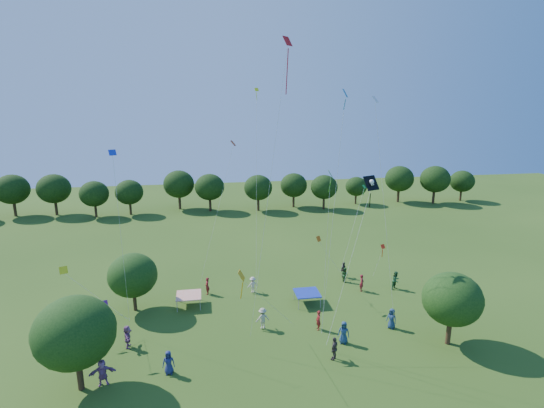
{
  "coord_description": "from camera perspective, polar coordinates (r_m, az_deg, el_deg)",
  "views": [
    {
      "loc": [
        -4.69,
        -14.52,
        18.09
      ],
      "look_at": [
        0.0,
        14.0,
        11.0
      ],
      "focal_mm": 28.0,
      "sensor_mm": 36.0,
      "label": 1
    }
  ],
  "objects": [
    {
      "name": "small_kite_2",
      "position": [
        40.5,
        -2.1,
        7.38
      ],
      "size": [
        1.32,
        7.19,
        17.96
      ],
      "color": "#EBF515"
    },
    {
      "name": "small_kite_11",
      "position": [
        28.48,
        7.65,
        -0.06
      ],
      "size": [
        0.45,
        1.24,
        12.37
      ],
      "color": "#2F7C16"
    },
    {
      "name": "pirate_kite",
      "position": [
        32.8,
        13.13,
        2.44
      ],
      "size": [
        5.11,
        4.73,
        11.22
      ],
      "color": "black"
    },
    {
      "name": "small_kite_10",
      "position": [
        36.41,
        -25.39,
        -8.78
      ],
      "size": [
        5.05,
        1.29,
        4.41
      ],
      "color": "yellow"
    },
    {
      "name": "crowd_person_13",
      "position": [
        42.74,
        11.98,
        -10.33
      ],
      "size": [
        0.63,
        0.74,
        1.69
      ],
      "primitive_type": "imported",
      "rotation": [
        0.0,
        0.0,
        1.16
      ],
      "color": "maroon",
      "rests_on": "ground"
    },
    {
      "name": "red_high_kite",
      "position": [
        29.42,
        1.21,
        14.0
      ],
      "size": [
        3.27,
        1.82,
        20.9
      ],
      "color": "red"
    },
    {
      "name": "small_kite_3",
      "position": [
        45.42,
        11.71,
        0.09
      ],
      "size": [
        3.79,
        3.97,
        8.07
      ],
      "color": "#18862C"
    },
    {
      "name": "crowd_person_9",
      "position": [
        35.59,
        -1.27,
        -15.12
      ],
      "size": [
        1.24,
        0.72,
        1.79
      ],
      "primitive_type": "imported",
      "rotation": [
        0.0,
        0.0,
        3.32
      ],
      "color": "#A49E83",
      "rests_on": "ground"
    },
    {
      "name": "crowd_person_7",
      "position": [
        35.66,
        6.24,
        -15.28
      ],
      "size": [
        0.43,
        0.63,
        1.63
      ],
      "primitive_type": "imported",
      "rotation": [
        0.0,
        0.0,
        4.77
      ],
      "color": "maroon",
      "rests_on": "ground"
    },
    {
      "name": "crowd_person_4",
      "position": [
        45.47,
        9.57,
        -8.71
      ],
      "size": [
        1.03,
        1.0,
        1.68
      ],
      "primitive_type": "imported",
      "rotation": [
        0.0,
        0.0,
        0.75
      ],
      "color": "#3C3730",
      "rests_on": "ground"
    },
    {
      "name": "small_kite_5",
      "position": [
        33.09,
        -21.41,
        -12.68
      ],
      "size": [
        1.42,
        3.14,
        3.1
      ],
      "color": "#741892"
    },
    {
      "name": "small_kite_7",
      "position": [
        28.82,
        9.12,
        7.54
      ],
      "size": [
        1.35,
        0.69,
        17.5
      ],
      "color": "#0B69A5"
    },
    {
      "name": "small_kite_6",
      "position": [
        31.07,
        14.34,
        5.98
      ],
      "size": [
        2.95,
        0.65,
        17.07
      ],
      "color": "silver"
    },
    {
      "name": "small_kite_8",
      "position": [
        41.22,
        14.54,
        -6.14
      ],
      "size": [
        0.48,
        1.57,
        3.74
      ],
      "color": "red"
    },
    {
      "name": "crowd_person_11",
      "position": [
        34.95,
        -18.85,
        -16.52
      ],
      "size": [
        0.73,
        1.69,
        1.76
      ],
      "primitive_type": "imported",
      "rotation": [
        0.0,
        0.0,
        1.66
      ],
      "color": "#894F81",
      "rests_on": "ground"
    },
    {
      "name": "near_tree_west",
      "position": [
        30.15,
        -25.0,
        -15.38
      ],
      "size": [
        5.02,
        5.02,
        6.31
      ],
      "color": "#422B19",
      "rests_on": "ground"
    },
    {
      "name": "small_kite_9",
      "position": [
        38.91,
        6.76,
        -5.43
      ],
      "size": [
        3.5,
        2.67,
        4.96
      ],
      "color": "#DB590B"
    },
    {
      "name": "crowd_person_0",
      "position": [
        31.39,
        -13.74,
        -19.99
      ],
      "size": [
        0.85,
        0.48,
        1.69
      ],
      "primitive_type": "imported",
      "rotation": [
        0.0,
        0.0,
        -0.04
      ],
      "color": "navy",
      "rests_on": "ground"
    },
    {
      "name": "small_kite_0",
      "position": [
        41.88,
        -5.91,
        5.27
      ],
      "size": [
        3.99,
        4.24,
        12.95
      ],
      "color": "#DF3E0D"
    },
    {
      "name": "small_kite_4",
      "position": [
        33.4,
        -20.19,
        1.53
      ],
      "size": [
        0.63,
        1.08,
        13.29
      ],
      "color": "#122EBC"
    },
    {
      "name": "near_tree_north",
      "position": [
        39.21,
        -18.23,
        -9.08
      ],
      "size": [
        4.24,
        4.24,
        5.23
      ],
      "color": "#422B19",
      "rests_on": "ground"
    },
    {
      "name": "crowd_person_1",
      "position": [
        41.68,
        -8.7,
        -10.84
      ],
      "size": [
        0.47,
        0.66,
        1.68
      ],
      "primitive_type": "imported",
      "rotation": [
        0.0,
        0.0,
        4.61
      ],
      "color": "maroon",
      "rests_on": "ground"
    },
    {
      "name": "treeline",
      "position": [
        71.39,
        -6.79,
        2.38
      ],
      "size": [
        88.01,
        8.77,
        6.77
      ],
      "color": "#422B19",
      "rests_on": "ground"
    },
    {
      "name": "crowd_person_5",
      "position": [
        31.6,
        -21.84,
        -20.27
      ],
      "size": [
        1.77,
        0.91,
        1.8
      ],
      "primitive_type": "imported",
      "rotation": [
        0.0,
        0.0,
        0.19
      ],
      "color": "#985992",
      "rests_on": "ground"
    },
    {
      "name": "crowd_person_8",
      "position": [
        44.52,
        9.77,
        -9.34
      ],
      "size": [
        0.58,
        0.82,
        1.51
      ],
      "primitive_type": "imported",
      "rotation": [
        0.0,
        0.0,
        1.82
      ],
      "color": "#285A26",
      "rests_on": "ground"
    },
    {
      "name": "crowd_person_3",
      "position": [
        41.63,
        -2.61,
        -10.78
      ],
      "size": [
        1.1,
        0.66,
        1.58
      ],
      "primitive_type": "imported",
      "rotation": [
        0.0,
        0.0,
        3.34
      ],
      "color": "beige",
      "rests_on": "ground"
    },
    {
      "name": "tent_red_stripe",
      "position": [
        39.67,
        -11.14,
        -11.95
      ],
      "size": [
        2.2,
        2.2,
        1.1
      ],
      "color": "#E3481A",
      "rests_on": "ground"
    },
    {
      "name": "near_tree_east",
      "position": [
        35.0,
        23.08,
        -11.69
      ],
      "size": [
        4.39,
        4.39,
        5.68
      ],
      "color": "#422B19",
      "rests_on": "ground"
    },
    {
      "name": "small_kite_1",
      "position": [
        26.74,
        -3.07,
        -10.82
      ],
      "size": [
        4.63,
        5.64,
        6.89
      ],
      "color": "#FF9D0D"
    },
    {
      "name": "tent_blue",
      "position": [
        39.51,
        4.74,
        -11.84
      ],
      "size": [
        2.2,
        2.2,
        1.1
      ],
      "color": "#182DA0",
      "rests_on": "ground"
    },
    {
      "name": "crowd_person_12",
      "position": [
        36.93,
        15.78,
        -14.6
      ],
      "size": [
        0.88,
        0.95,
        1.71
      ],
      "primitive_type": "imported",
      "rotation": [
        0.0,
        0.0,
        5.37
      ],
      "color": "navy",
      "rests_on": "ground"
    },
    {
      "name": "crowd_person_10",
      "position": [
        32.24,
        8.39,
        -18.66
      ],
      "size": [
        0.99,
        1.09,
        1.75
      ],
      "primitive_type": "imported",
      "rotation": [
        0.0,
        0.0,
        4.06
      ],
      "color": "#463A38",
      "rests_on": "ground"
    },
    {
      "name": "crowd_person_2",
      "position": [
        43.93,
        16.32,
        -9.82
      ],
      "size": [
        1.02,
        0.9,
        1.83
      ],
      "primitive_type": "imported",
      "rotation": [
        0.0,
        0.0,
        0.57
      ],
      "color": "#23512C",
      "rests_on": "ground"
    },
    {
      "name": "crowd_person_6",
      "position": [
        34.15,
        9.62,
        -16.67
      ],
      "size": [
        1.0,
        0.79,
        1.78
      ],
      "primitive_type": "imported",
      "rotation": [
        0.0,
        0.0,
        5.87
      ],
      "color": "navy",
      "rests_on": "ground"
    }
  ]
}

